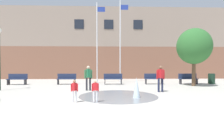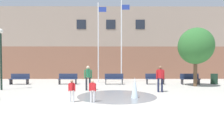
{
  "view_description": "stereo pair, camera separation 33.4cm",
  "coord_description": "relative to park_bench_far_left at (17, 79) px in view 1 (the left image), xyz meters",
  "views": [
    {
      "loc": [
        -0.3,
        -5.68,
        1.62
      ],
      "look_at": [
        0.1,
        6.36,
        1.3
      ],
      "focal_mm": 28.0,
      "sensor_mm": 36.0,
      "label": 1
    },
    {
      "loc": [
        0.04,
        -5.68,
        1.62
      ],
      "look_at": [
        0.1,
        6.36,
        1.3
      ],
      "focal_mm": 28.0,
      "sensor_mm": 36.0,
      "label": 2
    }
  ],
  "objects": [
    {
      "name": "flagpole_left",
      "position": [
        6.66,
        1.38,
        3.47
      ],
      "size": [
        0.8,
        0.1,
        7.42
      ],
      "color": "silver",
      "rests_on": "ground"
    },
    {
      "name": "ground_plane",
      "position": [
        7.78,
        -9.22,
        -0.48
      ],
      "size": [
        100.0,
        100.0,
        0.0
      ],
      "primitive_type": "plane",
      "color": "#B2ADA3"
    },
    {
      "name": "park_bench_under_left_flagpole",
      "position": [
        8.07,
        -0.0,
        0.0
      ],
      "size": [
        1.6,
        0.44,
        0.91
      ],
      "color": "#28282D",
      "rests_on": "ground"
    },
    {
      "name": "trash_can",
      "position": [
        16.77,
        0.16,
        -0.03
      ],
      "size": [
        0.56,
        0.56,
        0.9
      ],
      "primitive_type": "cylinder",
      "color": "#193323",
      "rests_on": "ground"
    },
    {
      "name": "park_bench_center",
      "position": [
        11.6,
        0.06,
        0.0
      ],
      "size": [
        1.6,
        0.44,
        0.91
      ],
      "color": "#28282D",
      "rests_on": "ground"
    },
    {
      "name": "teen_by_trashcan",
      "position": [
        10.79,
        -4.4,
        0.45
      ],
      "size": [
        0.5,
        0.39,
        1.59
      ],
      "rotation": [
        0.0,
        0.0,
        -1.18
      ],
      "color": "#1E233D",
      "rests_on": "ground"
    },
    {
      "name": "flagpole_right",
      "position": [
        8.81,
        1.38,
        3.58
      ],
      "size": [
        0.8,
        0.1,
        7.63
      ],
      "color": "silver",
      "rests_on": "ground"
    },
    {
      "name": "adult_in_red",
      "position": [
        6.33,
        -3.63,
        0.45
      ],
      "size": [
        0.5,
        0.39,
        1.59
      ],
      "rotation": [
        0.0,
        0.0,
        2.02
      ],
      "color": "#28282D",
      "rests_on": "ground"
    },
    {
      "name": "splash_fountain",
      "position": [
        8.55,
        -5.97,
        -0.22
      ],
      "size": [
        4.15,
        4.15,
        1.03
      ],
      "color": "gray",
      "rests_on": "ground"
    },
    {
      "name": "child_with_pink_shirt",
      "position": [
        6.1,
        -7.27,
        0.1
      ],
      "size": [
        0.31,
        0.24,
        0.99
      ],
      "rotation": [
        0.0,
        0.0,
        -1.91
      ],
      "color": "silver",
      "rests_on": "ground"
    },
    {
      "name": "library_building",
      "position": [
        7.78,
        8.97,
        3.84
      ],
      "size": [
        36.0,
        6.05,
        8.63
      ],
      "color": "brown",
      "rests_on": "ground"
    },
    {
      "name": "park_bench_far_right",
      "position": [
        14.57,
        -0.05,
        0.0
      ],
      "size": [
        1.6,
        0.44,
        0.91
      ],
      "color": "#28282D",
      "rests_on": "ground"
    },
    {
      "name": "park_bench_left_of_flagpoles",
      "position": [
        4.1,
        0.09,
        0.0
      ],
      "size": [
        1.6,
        0.44,
        0.91
      ],
      "color": "#28282D",
      "rests_on": "ground"
    },
    {
      "name": "street_tree_near_building",
      "position": [
        14.33,
        -1.47,
        2.62
      ],
      "size": [
        2.62,
        2.62,
        4.51
      ],
      "color": "brown",
      "rests_on": "ground"
    },
    {
      "name": "child_in_fountain",
      "position": [
        7.0,
        -7.26,
        0.1
      ],
      "size": [
        0.31,
        0.15,
        0.99
      ],
      "rotation": [
        0.0,
        0.0,
        -3.0
      ],
      "color": "silver",
      "rests_on": "ground"
    },
    {
      "name": "park_bench_far_left",
      "position": [
        0.0,
        0.0,
        0.0
      ],
      "size": [
        1.6,
        0.44,
        0.91
      ],
      "color": "#28282D",
      "rests_on": "ground"
    }
  ]
}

